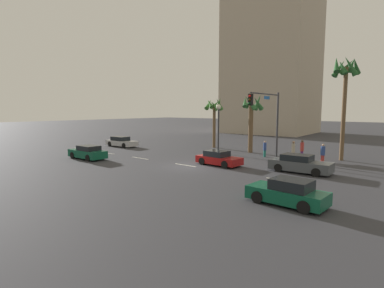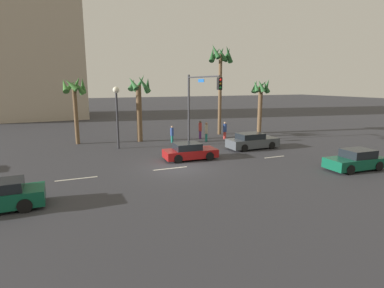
{
  "view_description": "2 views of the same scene",
  "coord_description": "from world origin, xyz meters",
  "px_view_note": "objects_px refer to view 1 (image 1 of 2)",
  "views": [
    {
      "loc": [
        16.62,
        -19.82,
        4.89
      ],
      "look_at": [
        0.41,
        -0.36,
        1.98
      ],
      "focal_mm": 28.54,
      "sensor_mm": 36.0,
      "label": 1
    },
    {
      "loc": [
        -7.1,
        -19.13,
        5.65
      ],
      "look_at": [
        0.64,
        -0.69,
        1.72
      ],
      "focal_mm": 28.82,
      "sensor_mm": 36.0,
      "label": 2
    }
  ],
  "objects_px": {
    "pedestrian_0": "(302,149)",
    "car_3": "(288,193)",
    "car_0": "(88,153)",
    "pedestrian_3": "(323,153)",
    "pedestrian_2": "(293,150)",
    "palm_tree_1": "(214,109)",
    "car_1": "(121,142)",
    "building_0": "(272,61)",
    "traffic_signal": "(269,114)",
    "pedestrian_1": "(265,148)",
    "streetlamp": "(218,119)",
    "car_4": "(300,164)",
    "palm_tree_3": "(345,79)",
    "car_2": "(218,158)",
    "palm_tree_0": "(252,112)"
  },
  "relations": [
    {
      "from": "pedestrian_0",
      "to": "car_3",
      "type": "bearing_deg",
      "value": -72.41
    },
    {
      "from": "car_0",
      "to": "pedestrian_3",
      "type": "relative_size",
      "value": 2.48
    },
    {
      "from": "pedestrian_2",
      "to": "palm_tree_1",
      "type": "height_order",
      "value": "palm_tree_1"
    },
    {
      "from": "car_0",
      "to": "car_1",
      "type": "xyz_separation_m",
      "value": [
        -5.64,
        8.34,
        -0.02
      ]
    },
    {
      "from": "pedestrian_2",
      "to": "building_0",
      "type": "xyz_separation_m",
      "value": [
        -17.36,
        31.57,
        13.5
      ]
    },
    {
      "from": "traffic_signal",
      "to": "palm_tree_1",
      "type": "distance_m",
      "value": 11.5
    },
    {
      "from": "traffic_signal",
      "to": "building_0",
      "type": "xyz_separation_m",
      "value": [
        -15.67,
        33.38,
        10.1
      ]
    },
    {
      "from": "pedestrian_1",
      "to": "pedestrian_2",
      "type": "height_order",
      "value": "pedestrian_2"
    },
    {
      "from": "streetlamp",
      "to": "pedestrian_1",
      "type": "distance_m",
      "value": 6.1
    },
    {
      "from": "streetlamp",
      "to": "car_3",
      "type": "bearing_deg",
      "value": -44.11
    },
    {
      "from": "traffic_signal",
      "to": "pedestrian_1",
      "type": "height_order",
      "value": "traffic_signal"
    },
    {
      "from": "car_0",
      "to": "car_3",
      "type": "bearing_deg",
      "value": -3.85
    },
    {
      "from": "car_4",
      "to": "pedestrian_0",
      "type": "relative_size",
      "value": 2.46
    },
    {
      "from": "pedestrian_3",
      "to": "palm_tree_1",
      "type": "xyz_separation_m",
      "value": [
        -14.22,
        2.99,
        3.92
      ]
    },
    {
      "from": "car_4",
      "to": "traffic_signal",
      "type": "bearing_deg",
      "value": 145.65
    },
    {
      "from": "pedestrian_3",
      "to": "palm_tree_3",
      "type": "height_order",
      "value": "palm_tree_3"
    },
    {
      "from": "streetlamp",
      "to": "pedestrian_0",
      "type": "xyz_separation_m",
      "value": [
        8.72,
        1.78,
        -2.84
      ]
    },
    {
      "from": "car_2",
      "to": "palm_tree_0",
      "type": "height_order",
      "value": "palm_tree_0"
    },
    {
      "from": "pedestrian_1",
      "to": "pedestrian_0",
      "type": "bearing_deg",
      "value": 16.37
    },
    {
      "from": "building_0",
      "to": "streetlamp",
      "type": "bearing_deg",
      "value": -76.5
    },
    {
      "from": "palm_tree_3",
      "to": "car_4",
      "type": "bearing_deg",
      "value": -96.87
    },
    {
      "from": "pedestrian_0",
      "to": "palm_tree_1",
      "type": "height_order",
      "value": "palm_tree_1"
    },
    {
      "from": "car_1",
      "to": "car_0",
      "type": "bearing_deg",
      "value": -55.94
    },
    {
      "from": "car_2",
      "to": "car_3",
      "type": "bearing_deg",
      "value": -37.09
    },
    {
      "from": "car_4",
      "to": "streetlamp",
      "type": "distance_m",
      "value": 12.24
    },
    {
      "from": "palm_tree_1",
      "to": "car_3",
      "type": "bearing_deg",
      "value": -45.06
    },
    {
      "from": "car_0",
      "to": "pedestrian_2",
      "type": "xyz_separation_m",
      "value": [
        16.09,
        11.55,
        0.41
      ]
    },
    {
      "from": "traffic_signal",
      "to": "streetlamp",
      "type": "distance_m",
      "value": 7.15
    },
    {
      "from": "car_4",
      "to": "palm_tree_3",
      "type": "relative_size",
      "value": 0.47
    },
    {
      "from": "traffic_signal",
      "to": "pedestrian_1",
      "type": "relative_size",
      "value": 3.92
    },
    {
      "from": "traffic_signal",
      "to": "streetlamp",
      "type": "xyz_separation_m",
      "value": [
        -6.88,
        1.85,
        -0.59
      ]
    },
    {
      "from": "pedestrian_1",
      "to": "palm_tree_0",
      "type": "height_order",
      "value": "palm_tree_0"
    },
    {
      "from": "traffic_signal",
      "to": "palm_tree_3",
      "type": "bearing_deg",
      "value": 47.13
    },
    {
      "from": "pedestrian_2",
      "to": "pedestrian_3",
      "type": "height_order",
      "value": "pedestrian_2"
    },
    {
      "from": "car_4",
      "to": "palm_tree_0",
      "type": "xyz_separation_m",
      "value": [
        -8.22,
        7.24,
        3.88
      ]
    },
    {
      "from": "palm_tree_3",
      "to": "pedestrian_1",
      "type": "bearing_deg",
      "value": -157.41
    },
    {
      "from": "traffic_signal",
      "to": "car_1",
      "type": "bearing_deg",
      "value": -176.03
    },
    {
      "from": "pedestrian_0",
      "to": "pedestrian_3",
      "type": "relative_size",
      "value": 1.06
    },
    {
      "from": "car_0",
      "to": "pedestrian_1",
      "type": "relative_size",
      "value": 2.66
    },
    {
      "from": "car_0",
      "to": "car_2",
      "type": "xyz_separation_m",
      "value": [
        11.82,
        5.49,
        -0.04
      ]
    },
    {
      "from": "car_4",
      "to": "palm_tree_1",
      "type": "xyz_separation_m",
      "value": [
        -14.09,
        8.24,
        4.2
      ]
    },
    {
      "from": "traffic_signal",
      "to": "building_0",
      "type": "relative_size",
      "value": 0.22
    },
    {
      "from": "car_0",
      "to": "palm_tree_3",
      "type": "xyz_separation_m",
      "value": [
        19.39,
        15.1,
        7.03
      ]
    },
    {
      "from": "traffic_signal",
      "to": "palm_tree_1",
      "type": "bearing_deg",
      "value": 151.38
    },
    {
      "from": "car_2",
      "to": "pedestrian_3",
      "type": "relative_size",
      "value": 2.29
    },
    {
      "from": "pedestrian_3",
      "to": "pedestrian_2",
      "type": "bearing_deg",
      "value": -164.14
    },
    {
      "from": "pedestrian_2",
      "to": "car_1",
      "type": "bearing_deg",
      "value": -171.61
    },
    {
      "from": "pedestrian_3",
      "to": "car_3",
      "type": "bearing_deg",
      "value": -80.06
    },
    {
      "from": "car_1",
      "to": "car_2",
      "type": "distance_m",
      "value": 17.69
    },
    {
      "from": "car_2",
      "to": "palm_tree_1",
      "type": "height_order",
      "value": "palm_tree_1"
    }
  ]
}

